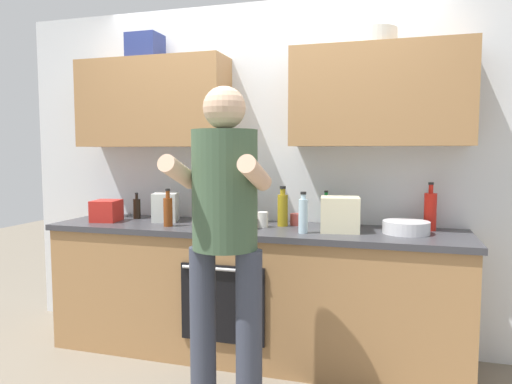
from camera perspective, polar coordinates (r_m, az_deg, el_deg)
name	(u,v)px	position (r m, az deg, el deg)	size (l,w,h in m)	color
ground_plane	(251,354)	(3.48, -0.57, -19.07)	(12.00, 12.00, 0.00)	#756B5B
back_wall_unit	(262,140)	(3.44, 0.74, 6.28)	(4.00, 0.38, 2.50)	silver
counter	(251,291)	(3.32, -0.59, -11.93)	(2.84, 0.67, 0.90)	#A37547
person_standing	(225,225)	(2.45, -3.82, -3.99)	(0.49, 0.45, 1.75)	#383D4C
bottle_water	(303,215)	(2.97, 5.75, -2.79)	(0.06, 0.06, 0.26)	silver
bottle_hotsauce	(430,211)	(3.27, 20.39, -2.16)	(0.08, 0.08, 0.31)	red
bottle_soda	(326,210)	(3.30, 8.49, -2.22)	(0.05, 0.05, 0.24)	#198C33
bottle_vinegar	(168,211)	(3.29, -10.64, -2.27)	(0.06, 0.06, 0.26)	brown
bottle_soy	(137,208)	(3.71, -14.26, -1.92)	(0.06, 0.06, 0.20)	black
bottle_juice	(226,207)	(3.34, -3.67, -1.86)	(0.07, 0.07, 0.29)	orange
bottle_oil	(283,209)	(3.24, 3.26, -2.08)	(0.07, 0.07, 0.28)	olive
bottle_syrup	(210,210)	(3.39, -5.62, -2.14)	(0.07, 0.07, 0.24)	#8C4C14
cup_stoneware	(209,214)	(3.51, -5.69, -2.62)	(0.08, 0.08, 0.11)	slate
cup_coffee	(263,220)	(3.19, 0.83, -3.38)	(0.07, 0.07, 0.11)	white
cup_ceramic	(296,219)	(3.30, 4.93, -3.34)	(0.09, 0.09, 0.08)	#BF4C47
mixing_bowl	(406,227)	(3.10, 17.76, -4.10)	(0.29, 0.29, 0.08)	silver
potted_herb	(231,203)	(3.12, -3.00, -1.31)	(0.20, 0.20, 0.30)	#9E6647
grocery_bag_rice	(340,214)	(3.06, 10.16, -2.69)	(0.24, 0.20, 0.22)	beige
grocery_bag_produce	(166,207)	(3.53, -10.91, -1.82)	(0.17, 0.20, 0.21)	silver
grocery_bag_crisps	(107,211)	(3.64, -17.69, -2.18)	(0.18, 0.20, 0.16)	red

